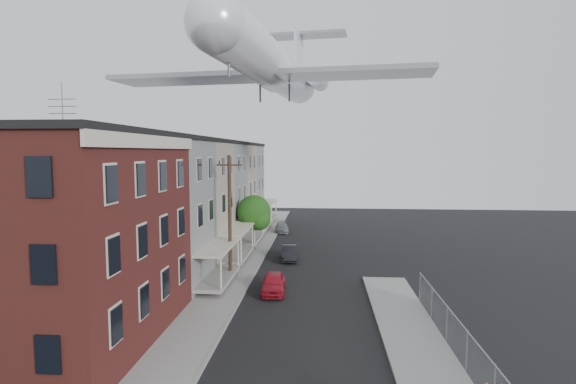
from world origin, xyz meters
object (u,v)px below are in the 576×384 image
object	(u,v)px
utility_pole	(230,216)
airplane	(273,67)
car_near	(273,283)
car_far	(282,228)
car_mid	(289,253)
street_tree	(255,214)

from	to	relation	value
utility_pole	airplane	size ratio (longest dim) A/B	0.31
car_near	car_far	xyz separation A→B (m)	(-1.42, 22.24, -0.11)
car_mid	car_far	world-z (taller)	car_mid
car_mid	car_far	xyz separation A→B (m)	(-1.80, 13.20, -0.07)
utility_pole	car_near	bearing A→B (deg)	-38.88
utility_pole	car_near	xyz separation A→B (m)	(3.42, -2.76, -4.03)
street_tree	car_far	xyz separation A→B (m)	(1.67, 9.56, -2.92)
car_far	car_near	bearing A→B (deg)	-92.50
car_mid	airplane	xyz separation A→B (m)	(-1.34, 0.33, 15.67)
car_near	airplane	bearing A→B (deg)	92.40
car_near	airplane	xyz separation A→B (m)	(-0.96, 9.37, 15.63)
car_mid	airplane	distance (m)	15.73
street_tree	car_near	distance (m)	13.35
utility_pole	street_tree	size ratio (longest dim) A/B	1.73
street_tree	car_near	bearing A→B (deg)	-76.28
street_tree	car_mid	distance (m)	5.78
utility_pole	car_mid	bearing A→B (deg)	58.82
utility_pole	car_mid	xyz separation A→B (m)	(3.80, 6.28, -4.07)
utility_pole	airplane	xyz separation A→B (m)	(2.46, 6.61, 11.60)
utility_pole	car_mid	distance (m)	8.39
car_near	airplane	world-z (taller)	airplane
car_near	car_mid	xyz separation A→B (m)	(0.38, 9.04, -0.04)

